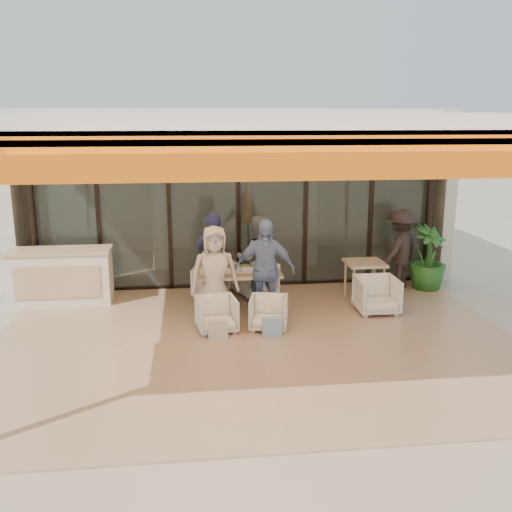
{
  "coord_description": "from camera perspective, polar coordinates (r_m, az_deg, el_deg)",
  "views": [
    {
      "loc": [
        -0.98,
        -8.1,
        3.36
      ],
      "look_at": [
        0.1,
        0.9,
        1.15
      ],
      "focal_mm": 40.0,
      "sensor_mm": 36.0,
      "label": 1
    }
  ],
  "objects": [
    {
      "name": "ground",
      "position": [
        8.82,
        0.05,
        -8.68
      ],
      "size": [
        70.0,
        70.0,
        0.0
      ],
      "primitive_type": "plane",
      "color": "#C6B293",
      "rests_on": "ground"
    },
    {
      "name": "potted_palm",
      "position": [
        11.79,
        16.82,
        -0.18
      ],
      "size": [
        1.0,
        1.0,
        1.3
      ],
      "primitive_type": "imported",
      "rotation": [
        0.0,
        0.0,
        0.56
      ],
      "color": "#1E5919",
      "rests_on": "ground"
    },
    {
      "name": "diner_periwinkle",
      "position": [
        9.57,
        0.86,
        -1.4
      ],
      "size": [
        1.07,
        0.59,
        1.73
      ],
      "primitive_type": "imported",
      "rotation": [
        0.0,
        0.0,
        -0.17
      ],
      "color": "#6B83B3",
      "rests_on": "ground"
    },
    {
      "name": "tote_bag_blue",
      "position": [
        8.94,
        1.62,
        -7.21
      ],
      "size": [
        0.3,
        0.1,
        0.34
      ],
      "primitive_type": "cube",
      "color": "#99BFD8",
      "rests_on": "ground"
    },
    {
      "name": "diner_navy",
      "position": [
        10.37,
        -4.41,
        -0.34
      ],
      "size": [
        0.71,
        0.56,
        1.7
      ],
      "primitive_type": "imported",
      "rotation": [
        0.0,
        0.0,
        3.41
      ],
      "color": "#191B38",
      "rests_on": "ground"
    },
    {
      "name": "side_chair",
      "position": [
        10.22,
        11.99,
        -3.68
      ],
      "size": [
        0.71,
        0.66,
        0.72
      ],
      "primitive_type": "imported",
      "rotation": [
        0.0,
        0.0,
        -0.01
      ],
      "color": "white",
      "rests_on": "ground"
    },
    {
      "name": "interior_block",
      "position": [
        13.49,
        -2.65,
        8.88
      ],
      "size": [
        9.05,
        3.62,
        3.52
      ],
      "color": "silver",
      "rests_on": "ground"
    },
    {
      "name": "diner_grey",
      "position": [
        10.44,
        0.2,
        -0.36
      ],
      "size": [
        0.83,
        0.67,
        1.64
      ],
      "primitive_type": "imported",
      "rotation": [
        0.0,
        0.0,
        3.08
      ],
      "color": "slate",
      "rests_on": "ground"
    },
    {
      "name": "glass_storefront",
      "position": [
        11.28,
        -1.78,
        4.72
      ],
      "size": [
        8.08,
        0.1,
        3.2
      ],
      "color": "#9EADA3",
      "rests_on": "ground"
    },
    {
      "name": "terrace_structure",
      "position": [
        7.89,
        0.29,
        12.91
      ],
      "size": [
        8.0,
        6.0,
        3.4
      ],
      "color": "silver",
      "rests_on": "ground"
    },
    {
      "name": "diner_cream",
      "position": [
        9.51,
        -4.16,
        -1.82
      ],
      "size": [
        0.84,
        0.58,
        1.64
      ],
      "primitive_type": "imported",
      "rotation": [
        0.0,
        0.0,
        0.07
      ],
      "color": "beige",
      "rests_on": "ground"
    },
    {
      "name": "chair_near_right",
      "position": [
        9.26,
        1.27,
        -5.56
      ],
      "size": [
        0.7,
        0.67,
        0.61
      ],
      "primitive_type": "imported",
      "rotation": [
        0.0,
        0.0,
        -0.22
      ],
      "color": "white",
      "rests_on": "ground"
    },
    {
      "name": "tote_bag_cream",
      "position": [
        8.86,
        -3.8,
        -7.43
      ],
      "size": [
        0.3,
        0.1,
        0.34
      ],
      "primitive_type": "cube",
      "color": "silver",
      "rests_on": "ground"
    },
    {
      "name": "side_table",
      "position": [
        10.82,
        10.81,
        -1.11
      ],
      "size": [
        0.7,
        0.7,
        0.74
      ],
      "color": "tan",
      "rests_on": "ground"
    },
    {
      "name": "dining_table",
      "position": [
        10.01,
        -1.91,
        -1.79
      ],
      "size": [
        1.5,
        0.9,
        0.93
      ],
      "color": "tan",
      "rests_on": "ground"
    },
    {
      "name": "standing_woman",
      "position": [
        11.63,
        14.17,
        0.59
      ],
      "size": [
        1.19,
        1.12,
        1.61
      ],
      "primitive_type": "imported",
      "rotation": [
        0.0,
        0.0,
        3.82
      ],
      "color": "black",
      "rests_on": "ground"
    },
    {
      "name": "chair_far_right",
      "position": [
        11.04,
        -0.12,
        -2.02
      ],
      "size": [
        0.9,
        0.88,
        0.73
      ],
      "primitive_type": "imported",
      "rotation": [
        0.0,
        0.0,
        3.5
      ],
      "color": "white",
      "rests_on": "ground"
    },
    {
      "name": "terrace_floor",
      "position": [
        8.82,
        0.05,
        -8.65
      ],
      "size": [
        8.0,
        6.0,
        0.01
      ],
      "primitive_type": "cube",
      "color": "tan",
      "rests_on": "ground"
    },
    {
      "name": "chair_far_left",
      "position": [
        10.99,
        -4.47,
        -2.34
      ],
      "size": [
        0.79,
        0.76,
        0.66
      ],
      "primitive_type": "imported",
      "rotation": [
        0.0,
        0.0,
        2.85
      ],
      "color": "white",
      "rests_on": "ground"
    },
    {
      "name": "host_counter",
      "position": [
        11.02,
        -18.94,
        -1.92
      ],
      "size": [
        1.85,
        0.65,
        1.04
      ],
      "color": "silver",
      "rests_on": "ground"
    },
    {
      "name": "chair_near_left",
      "position": [
        9.18,
        -3.96,
        -5.69
      ],
      "size": [
        0.69,
        0.66,
        0.63
      ],
      "primitive_type": "imported",
      "rotation": [
        0.0,
        0.0,
        0.14
      ],
      "color": "white",
      "rests_on": "ground"
    }
  ]
}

